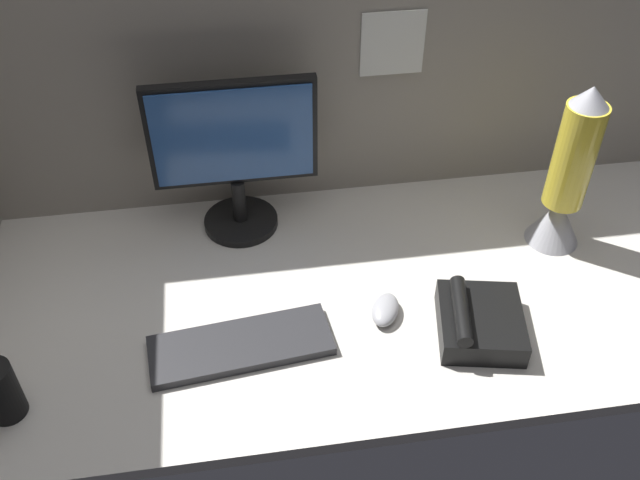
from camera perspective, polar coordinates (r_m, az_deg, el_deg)
ground_plane at (r=160.43cm, az=3.64°, el=-3.78°), size 180.00×80.00×3.00cm
cubicle_wall_back at (r=167.49cm, az=1.61°, el=14.96°), size 180.00×5.50×75.15cm
monitor at (r=162.94cm, az=-6.93°, el=7.10°), size 38.12×18.00×38.63cm
keyboard at (r=146.06cm, az=-6.41°, el=-8.47°), size 38.15×16.78×2.00cm
mouse at (r=151.45cm, az=5.29°, el=-5.63°), size 9.03×11.05×3.40cm
mug_black_travel at (r=144.02cm, az=-24.42°, el=-11.07°), size 6.89×6.89×12.42cm
lava_lamp at (r=168.45cm, az=19.35°, el=4.51°), size 12.56×12.56×41.11cm
desk_phone at (r=150.15cm, az=12.69°, el=-6.44°), size 20.50×22.05×8.80cm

